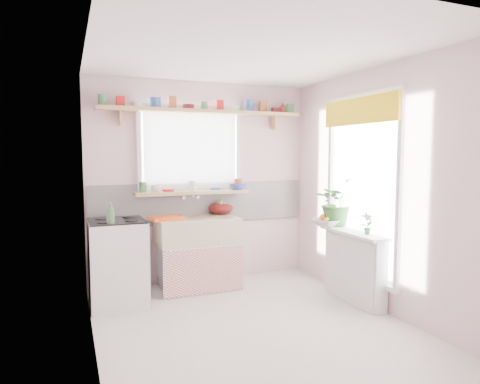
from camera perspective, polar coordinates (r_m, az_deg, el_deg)
name	(u,v)px	position (r m, az deg, el deg)	size (l,w,h in m)	color
room	(275,175)	(4.96, 4.70, 2.33)	(3.20, 3.20, 3.20)	beige
sink_unit	(198,252)	(5.19, -5.68, -8.03)	(0.95, 0.65, 1.11)	white
cooker	(118,262)	(4.77, -15.98, -9.01)	(0.58, 0.58, 0.93)	white
radiator_ledge	(354,265)	(4.88, 14.98, -9.44)	(0.22, 0.95, 0.78)	white
windowsill	(193,192)	(5.26, -6.32, -0.05)	(1.40, 0.22, 0.04)	tan
pine_shelf	(204,112)	(5.29, -4.81, 10.62)	(2.52, 0.24, 0.04)	tan
shelf_crockery	(203,105)	(5.30, -5.00, 11.43)	(2.47, 0.11, 0.12)	#3F7F4C
sill_crockery	(193,186)	(5.25, -6.33, 0.79)	(1.35, 0.11, 0.12)	#3F7F4C
dish_tray	(166,218)	(5.02, -9.85, -3.45)	(0.36, 0.27, 0.04)	#F55415
colander	(221,208)	(5.41, -2.53, -2.20)	(0.32, 0.32, 0.14)	#601011
jade_plant	(336,202)	(5.10, 12.73, -1.27)	(0.50, 0.43, 0.56)	#356428
fruit_bowl	(327,223)	(5.06, 11.56, -4.01)	(0.33, 0.33, 0.08)	silver
herb_pot	(367,223)	(4.62, 16.61, -4.04)	(0.12, 0.08, 0.23)	#28662C
soap_bottle_sink	(221,206)	(5.41, -2.53, -1.82)	(0.10, 0.10, 0.22)	#D8EA68
sill_cup	(156,189)	(5.09, -11.12, 0.45)	(0.11, 0.11, 0.09)	silver
sill_bowl	(238,187)	(5.38, -0.30, 0.67)	(0.21, 0.21, 0.07)	#364BB1
shelf_vase	(283,108)	(5.78, 5.73, 11.06)	(0.14, 0.14, 0.14)	#9E4230
cooker_bottle	(111,213)	(4.45, -16.87, -2.71)	(0.08, 0.08, 0.21)	#39733B
fruit	(327,217)	(5.06, 11.59, -3.30)	(0.20, 0.14, 0.10)	orange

